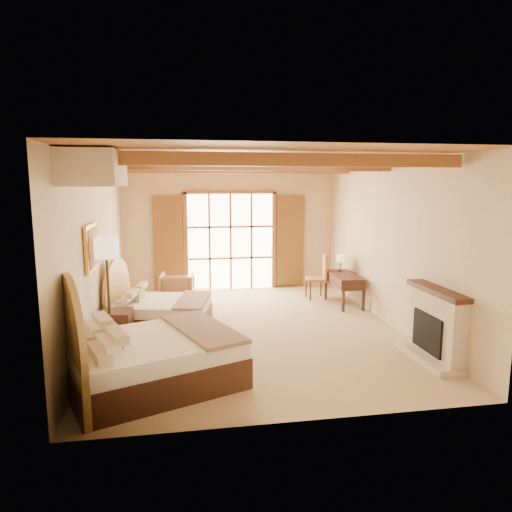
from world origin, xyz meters
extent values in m
plane|color=tan|center=(0.00, 0.00, 0.00)|extent=(7.00, 7.00, 0.00)
plane|color=beige|center=(0.00, 3.50, 1.60)|extent=(5.50, 0.00, 5.50)
plane|color=beige|center=(-2.75, 0.00, 1.60)|extent=(0.00, 7.00, 7.00)
plane|color=beige|center=(2.75, 0.00, 1.60)|extent=(0.00, 7.00, 7.00)
plane|color=#AC6B35|center=(0.00, 0.00, 3.20)|extent=(7.00, 7.00, 0.00)
cube|color=white|center=(0.00, 3.46, 1.25)|extent=(2.20, 0.02, 2.50)
cube|color=brown|center=(-1.60, 3.43, 1.25)|extent=(0.75, 0.06, 2.40)
cube|color=brown|center=(1.60, 3.43, 1.25)|extent=(0.75, 0.06, 2.40)
cube|color=beige|center=(2.62, -2.00, 0.55)|extent=(0.25, 1.30, 1.10)
cube|color=black|center=(2.55, -2.00, 0.45)|extent=(0.18, 0.80, 0.60)
cube|color=beige|center=(2.53, -2.00, 0.05)|extent=(0.45, 1.40, 0.10)
cube|color=#3F2317|center=(2.61, -2.00, 1.12)|extent=(0.30, 1.40, 0.08)
cube|color=gold|center=(-2.71, -0.75, 1.75)|extent=(0.05, 0.95, 0.75)
cube|color=#B58D46|center=(-2.68, -0.75, 1.75)|extent=(0.02, 0.82, 0.62)
cube|color=beige|center=(-2.40, -2.00, 2.95)|extent=(0.70, 1.40, 0.45)
cube|color=#3F2317|center=(-1.72, -2.19, 0.22)|extent=(2.67, 2.37, 0.43)
cube|color=white|center=(-1.72, -2.19, 0.55)|extent=(2.62, 2.32, 0.24)
cube|color=#9C7A64|center=(-0.97, -2.19, 0.68)|extent=(1.24, 1.83, 0.05)
cube|color=#98A474|center=(-2.23, -2.19, 0.80)|extent=(0.29, 0.47, 0.26)
cube|color=#3F2317|center=(-1.70, 0.38, 0.18)|extent=(2.04, 1.69, 0.35)
cube|color=white|center=(-1.70, 0.38, 0.45)|extent=(1.99, 1.66, 0.19)
cube|color=#9C7A64|center=(-1.08, 0.38, 0.55)|extent=(0.80, 1.47, 0.04)
cube|color=#98A474|center=(-2.11, 0.38, 0.65)|extent=(0.18, 0.38, 0.21)
cube|color=#3F2317|center=(-2.42, -0.50, 0.31)|extent=(0.55, 0.55, 0.61)
cylinder|color=#352915|center=(-2.50, -0.67, 0.02)|extent=(0.27, 0.27, 0.03)
cylinder|color=#352915|center=(-2.50, -0.67, 0.84)|extent=(0.04, 0.04, 1.62)
cylinder|color=#FFE5BA|center=(-2.50, -0.67, 1.73)|extent=(0.40, 0.40, 0.33)
imported|color=#A4724D|center=(-1.40, 2.20, 0.36)|extent=(0.83, 0.85, 0.71)
cube|color=tan|center=(-0.89, 1.92, 0.18)|extent=(0.49, 0.49, 0.35)
cube|color=#3F2317|center=(2.40, 1.47, 0.68)|extent=(0.60, 1.32, 0.05)
cube|color=#3F2317|center=(2.40, 1.47, 0.56)|extent=(0.58, 1.28, 0.20)
cube|color=#AF6C3C|center=(1.92, 2.09, 0.47)|extent=(0.55, 0.55, 0.06)
cube|color=#AF6C3C|center=(2.13, 2.09, 0.79)|extent=(0.14, 0.48, 0.58)
cylinder|color=#352915|center=(2.45, 1.87, 0.71)|extent=(0.12, 0.12, 0.02)
cylinder|color=#352915|center=(2.45, 1.87, 0.85)|extent=(0.02, 0.02, 0.27)
cylinder|color=#FFE5BA|center=(2.45, 1.87, 1.01)|extent=(0.19, 0.19, 0.16)
camera|label=1|loc=(-1.31, -8.33, 2.76)|focal=32.00mm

